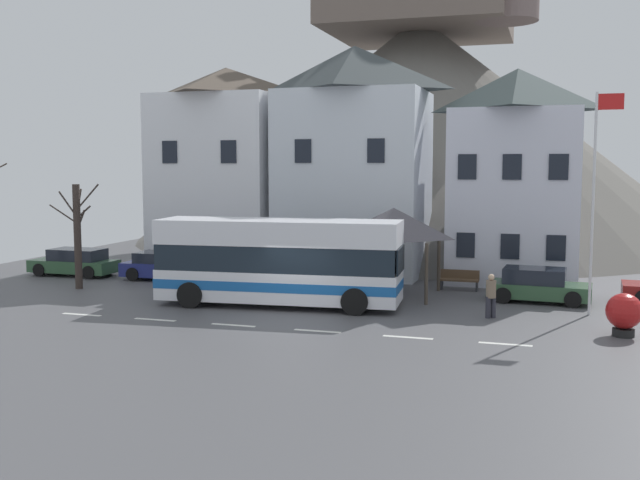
% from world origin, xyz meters
% --- Properties ---
extents(ground_plane, '(40.00, 60.00, 0.07)m').
position_xyz_m(ground_plane, '(0.00, -0.00, -0.03)').
color(ground_plane, '#515054').
extents(townhouse_00, '(6.32, 6.57, 10.46)m').
position_xyz_m(townhouse_00, '(-7.78, 12.25, 5.23)').
color(townhouse_00, white).
rests_on(townhouse_00, ground_plane).
extents(townhouse_01, '(6.95, 5.48, 11.18)m').
position_xyz_m(townhouse_01, '(-0.68, 11.71, 5.59)').
color(townhouse_01, silver).
rests_on(townhouse_01, ground_plane).
extents(townhouse_02, '(5.70, 6.40, 9.86)m').
position_xyz_m(townhouse_02, '(7.05, 12.17, 4.93)').
color(townhouse_02, silver).
rests_on(townhouse_02, ground_plane).
extents(hilltop_castle, '(40.75, 40.75, 25.01)m').
position_xyz_m(hilltop_castle, '(-0.72, 30.56, 8.54)').
color(hilltop_castle, '#68645D').
rests_on(hilltop_castle, ground_plane).
extents(transit_bus, '(9.54, 3.24, 3.33)m').
position_xyz_m(transit_bus, '(-1.23, 2.53, 1.68)').
color(transit_bus, white).
rests_on(transit_bus, ground_plane).
extents(bus_shelter, '(3.60, 3.60, 3.65)m').
position_xyz_m(bus_shelter, '(2.50, 6.08, 3.01)').
color(bus_shelter, '#473D33').
rests_on(bus_shelter, ground_plane).
extents(parked_car_00, '(4.04, 2.10, 1.34)m').
position_xyz_m(parked_car_00, '(8.29, 6.36, 0.65)').
color(parked_car_00, '#325637').
rests_on(parked_car_00, ground_plane).
extents(parked_car_01, '(4.35, 2.02, 1.30)m').
position_xyz_m(parked_car_01, '(-8.52, 7.06, 0.64)').
color(parked_car_01, navy).
rests_on(parked_car_01, ground_plane).
extents(parked_car_02, '(4.24, 1.83, 1.32)m').
position_xyz_m(parked_car_02, '(-13.52, 6.87, 0.65)').
color(parked_car_02, '#315737').
rests_on(parked_car_02, ground_plane).
extents(pedestrian_00, '(0.32, 0.33, 1.56)m').
position_xyz_m(pedestrian_00, '(3.06, 4.52, 0.89)').
color(pedestrian_00, '#38332D').
rests_on(pedestrian_00, ground_plane).
extents(pedestrian_01, '(0.35, 0.35, 1.58)m').
position_xyz_m(pedestrian_01, '(6.76, 2.61, 0.84)').
color(pedestrian_01, '#2D2D38').
rests_on(pedestrian_01, ground_plane).
extents(public_bench, '(1.68, 0.48, 0.87)m').
position_xyz_m(public_bench, '(5.00, 8.18, 0.47)').
color(public_bench, brown).
rests_on(public_bench, ground_plane).
extents(flagpole, '(0.95, 0.10, 7.99)m').
position_xyz_m(flagpole, '(10.20, 4.19, 4.57)').
color(flagpole, silver).
rests_on(flagpole, ground_plane).
extents(harbour_buoy, '(1.13, 1.13, 1.38)m').
position_xyz_m(harbour_buoy, '(11.02, 0.95, 0.77)').
color(harbour_buoy, black).
rests_on(harbour_buoy, ground_plane).
extents(bare_tree_00, '(2.21, 1.70, 4.60)m').
position_xyz_m(bare_tree_00, '(-11.02, 3.63, 2.42)').
color(bare_tree_00, '#382D28').
rests_on(bare_tree_00, ground_plane).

